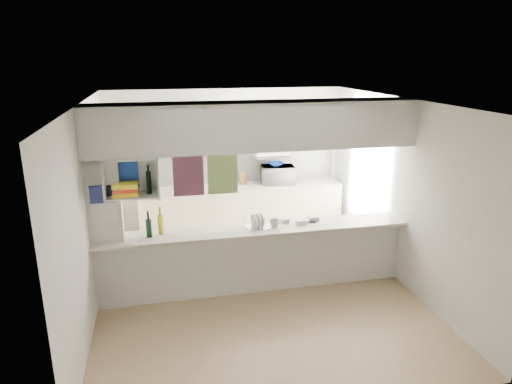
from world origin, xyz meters
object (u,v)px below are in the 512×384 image
object	(u,v)px
bowl	(275,164)
microwave	(278,174)
dish_rack	(260,222)
wine_bottles	(155,225)

from	to	relation	value
bowl	microwave	bearing A→B (deg)	-20.17
dish_rack	wine_bottles	size ratio (longest dim) A/B	1.20
microwave	wine_bottles	distance (m)	3.03
microwave	dish_rack	bearing A→B (deg)	73.74
bowl	wine_bottles	xyz separation A→B (m)	(-2.15, -2.11, -0.22)
dish_rack	wine_bottles	world-z (taller)	wine_bottles
microwave	dish_rack	world-z (taller)	microwave
dish_rack	wine_bottles	bearing A→B (deg)	165.21
microwave	dish_rack	size ratio (longest dim) A/B	1.33
bowl	wine_bottles	world-z (taller)	bowl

